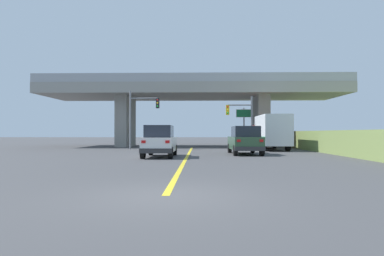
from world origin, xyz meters
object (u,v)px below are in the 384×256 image
object	(u,v)px
suv_lead	(160,141)
suv_crossing	(245,140)
box_truck	(271,132)
traffic_signal_farside	(140,112)
highway_sign	(244,118)
traffic_signal_nearside	(243,117)

from	to	relation	value
suv_lead	suv_crossing	size ratio (longest dim) A/B	0.93
box_truck	traffic_signal_farside	world-z (taller)	traffic_signal_farside
suv_lead	suv_crossing	bearing A→B (deg)	25.59
suv_crossing	highway_sign	xyz separation A→B (m)	(1.58, 12.28, 2.15)
box_truck	traffic_signal_farside	size ratio (longest dim) A/B	1.32
suv_lead	traffic_signal_farside	distance (m)	11.25
highway_sign	suv_lead	bearing A→B (deg)	-116.13
traffic_signal_farside	highway_sign	bearing A→B (deg)	23.37
suv_lead	box_truck	size ratio (longest dim) A/B	0.59
suv_crossing	traffic_signal_farside	world-z (taller)	traffic_signal_farside
suv_crossing	highway_sign	size ratio (longest dim) A/B	1.10
suv_lead	traffic_signal_nearside	bearing A→B (deg)	58.68
suv_crossing	traffic_signal_nearside	bearing A→B (deg)	82.51
box_truck	traffic_signal_nearside	distance (m)	3.32
traffic_signal_nearside	suv_lead	bearing A→B (deg)	-121.32
suv_lead	box_truck	xyz separation A→B (m)	(9.03, 9.19, 0.63)
highway_sign	traffic_signal_nearside	bearing A→B (deg)	-99.28
traffic_signal_farside	traffic_signal_nearside	bearing A→B (deg)	3.35
suv_crossing	traffic_signal_nearside	distance (m)	8.60
suv_lead	box_truck	distance (m)	12.90
highway_sign	suv_crossing	bearing A→B (deg)	-97.31
box_truck	highway_sign	distance (m)	6.29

